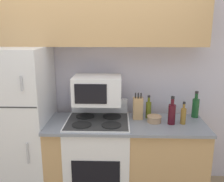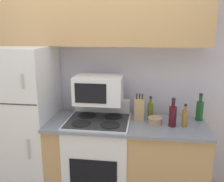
% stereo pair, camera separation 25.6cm
% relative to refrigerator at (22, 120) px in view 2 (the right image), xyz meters
% --- Properties ---
extents(wall_back, '(8.00, 0.05, 2.55)m').
position_rel_refrigerator_xyz_m(wall_back, '(0.84, 0.38, 0.43)').
color(wall_back, silver).
rests_on(wall_back, ground_plane).
extents(lower_cabinets, '(1.69, 0.62, 0.90)m').
position_rel_refrigerator_xyz_m(lower_cabinets, '(1.21, -0.05, -0.39)').
color(lower_cabinets, tan).
rests_on(lower_cabinets, ground_plane).
extents(refrigerator, '(0.73, 0.72, 1.69)m').
position_rel_refrigerator_xyz_m(refrigerator, '(0.00, 0.00, 0.00)').
color(refrigerator, white).
rests_on(refrigerator, ground_plane).
extents(upper_cabinets, '(2.42, 0.34, 0.62)m').
position_rel_refrigerator_xyz_m(upper_cabinets, '(0.84, 0.19, 1.15)').
color(upper_cabinets, tan).
rests_on(upper_cabinets, refrigerator).
extents(stove, '(0.67, 0.61, 1.07)m').
position_rel_refrigerator_xyz_m(stove, '(0.90, -0.07, -0.37)').
color(stove, white).
rests_on(stove, ground_plane).
extents(microwave, '(0.51, 0.36, 0.30)m').
position_rel_refrigerator_xyz_m(microwave, '(0.90, 0.04, 0.38)').
color(microwave, white).
rests_on(microwave, stove).
extents(knife_block, '(0.11, 0.10, 0.30)m').
position_rel_refrigerator_xyz_m(knife_block, '(1.34, 0.06, 0.17)').
color(knife_block, tan).
rests_on(knife_block, lower_cabinets).
extents(bowl, '(0.16, 0.16, 0.07)m').
position_rel_refrigerator_xyz_m(bowl, '(1.51, -0.05, 0.09)').
color(bowl, tan).
rests_on(bowl, lower_cabinets).
extents(bottle_wine_green, '(0.08, 0.08, 0.30)m').
position_rel_refrigerator_xyz_m(bottle_wine_green, '(1.99, 0.13, 0.17)').
color(bottle_wine_green, '#194C23').
rests_on(bottle_wine_green, lower_cabinets).
extents(bottle_vinegar, '(0.06, 0.06, 0.24)m').
position_rel_refrigerator_xyz_m(bottle_vinegar, '(1.80, -0.08, 0.15)').
color(bottle_vinegar, olive).
rests_on(bottle_vinegar, lower_cabinets).
extents(bottle_olive_oil, '(0.06, 0.06, 0.26)m').
position_rel_refrigerator_xyz_m(bottle_olive_oil, '(1.46, 0.08, 0.16)').
color(bottle_olive_oil, '#5B6619').
rests_on(bottle_olive_oil, lower_cabinets).
extents(bottle_wine_red, '(0.08, 0.08, 0.30)m').
position_rel_refrigerator_xyz_m(bottle_wine_red, '(1.68, -0.09, 0.17)').
color(bottle_wine_red, '#470F19').
rests_on(bottle_wine_red, lower_cabinets).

